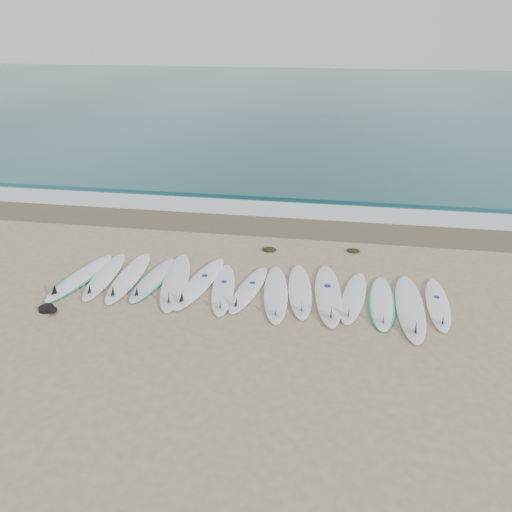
% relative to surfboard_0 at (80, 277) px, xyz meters
% --- Properties ---
extents(ground, '(120.00, 120.00, 0.00)m').
position_rel_surfboard_0_xyz_m(ground, '(4.13, 0.08, -0.05)').
color(ground, tan).
extents(ocean, '(120.00, 55.00, 0.03)m').
position_rel_surfboard_0_xyz_m(ocean, '(4.13, 32.58, -0.03)').
color(ocean, '#1B5057').
rests_on(ocean, ground).
extents(wet_sand_band, '(120.00, 1.80, 0.01)m').
position_rel_surfboard_0_xyz_m(wet_sand_band, '(4.13, 4.18, -0.04)').
color(wet_sand_band, brown).
rests_on(wet_sand_band, ground).
extents(foam_band, '(120.00, 1.40, 0.04)m').
position_rel_surfboard_0_xyz_m(foam_band, '(4.13, 5.58, -0.03)').
color(foam_band, silver).
rests_on(foam_band, ground).
extents(wave_crest, '(120.00, 1.00, 0.10)m').
position_rel_surfboard_0_xyz_m(wave_crest, '(4.13, 7.08, 0.00)').
color(wave_crest, '#1B5057').
rests_on(wave_crest, ground).
extents(surfboard_0, '(0.99, 2.65, 0.33)m').
position_rel_surfboard_0_xyz_m(surfboard_0, '(0.00, 0.00, 0.00)').
color(surfboard_0, white).
rests_on(surfboard_0, ground).
extents(surfboard_1, '(0.71, 2.55, 0.32)m').
position_rel_surfboard_0_xyz_m(surfboard_1, '(0.56, 0.12, 0.01)').
color(surfboard_1, white).
rests_on(surfboard_1, ground).
extents(surfboard_2, '(0.66, 2.71, 0.34)m').
position_rel_surfboard_0_xyz_m(surfboard_2, '(1.16, 0.16, 0.01)').
color(surfboard_2, white).
rests_on(surfboard_2, ground).
extents(surfboard_3, '(0.76, 2.40, 0.30)m').
position_rel_surfboard_0_xyz_m(surfboard_3, '(1.77, 0.18, -0.00)').
color(surfboard_3, silver).
rests_on(surfboard_3, ground).
extents(surfboard_4, '(1.10, 2.97, 0.37)m').
position_rel_surfboard_0_xyz_m(surfboard_4, '(2.35, 0.12, 0.02)').
color(surfboard_4, white).
rests_on(surfboard_4, ground).
extents(surfboard_5, '(0.96, 2.76, 0.35)m').
position_rel_surfboard_0_xyz_m(surfboard_5, '(2.91, 0.15, 0.01)').
color(surfboard_5, white).
rests_on(surfboard_5, ground).
extents(surfboard_6, '(0.88, 2.52, 0.32)m').
position_rel_surfboard_0_xyz_m(surfboard_6, '(3.54, -0.03, 0.01)').
color(surfboard_6, white).
rests_on(surfboard_6, ground).
extents(surfboard_7, '(0.84, 2.38, 0.30)m').
position_rel_surfboard_0_xyz_m(surfboard_7, '(4.10, 0.05, 0.00)').
color(surfboard_7, white).
rests_on(surfboard_7, ground).
extents(surfboard_8, '(0.88, 2.70, 0.34)m').
position_rel_surfboard_0_xyz_m(surfboard_8, '(4.76, -0.06, 0.01)').
color(surfboard_8, white).
rests_on(surfboard_8, ground).
extents(surfboard_9, '(0.84, 2.63, 0.33)m').
position_rel_surfboard_0_xyz_m(surfboard_9, '(5.29, 0.16, 0.01)').
color(surfboard_9, white).
rests_on(surfboard_9, ground).
extents(surfboard_10, '(0.83, 2.90, 0.37)m').
position_rel_surfboard_0_xyz_m(surfboard_10, '(5.93, 0.09, 0.01)').
color(surfboard_10, white).
rests_on(surfboard_10, ground).
extents(surfboard_11, '(0.83, 2.46, 0.31)m').
position_rel_surfboard_0_xyz_m(surfboard_11, '(6.48, 0.06, 0.00)').
color(surfboard_11, white).
rests_on(surfboard_11, ground).
extents(surfboard_12, '(0.67, 2.43, 0.31)m').
position_rel_surfboard_0_xyz_m(surfboard_12, '(7.09, -0.04, -0.00)').
color(surfboard_12, white).
rests_on(surfboard_12, ground).
extents(surfboard_13, '(0.66, 2.91, 0.37)m').
position_rel_surfboard_0_xyz_m(surfboard_13, '(7.68, -0.19, 0.02)').
color(surfboard_13, white).
rests_on(surfboard_13, ground).
extents(surfboard_14, '(0.61, 2.35, 0.30)m').
position_rel_surfboard_0_xyz_m(surfboard_14, '(8.29, 0.06, 0.00)').
color(surfboard_14, white).
rests_on(surfboard_14, ground).
extents(seaweed_near, '(0.39, 0.31, 0.08)m').
position_rel_surfboard_0_xyz_m(seaweed_near, '(4.27, 2.37, -0.01)').
color(seaweed_near, black).
rests_on(seaweed_near, ground).
extents(seaweed_far, '(0.36, 0.28, 0.07)m').
position_rel_surfboard_0_xyz_m(seaweed_far, '(6.51, 2.66, -0.01)').
color(seaweed_far, black).
rests_on(seaweed_far, ground).
extents(leash_coil, '(0.46, 0.36, 0.11)m').
position_rel_surfboard_0_xyz_m(leash_coil, '(0.02, -1.47, 0.00)').
color(leash_coil, black).
rests_on(leash_coil, ground).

